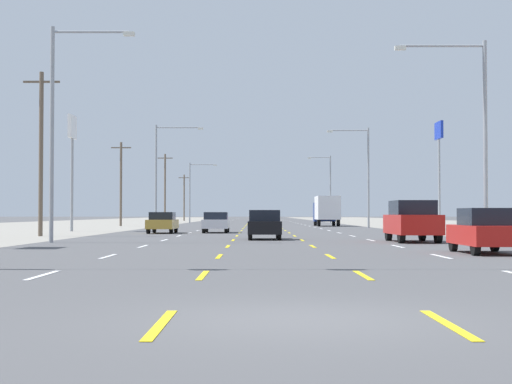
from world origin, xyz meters
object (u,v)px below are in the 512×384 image
object	(u,v)px
hatchback_center_turn_farthest	(257,217)
streetlight_right_row_1	(363,170)
pole_sign_right_row_2	(438,146)
streetlight_right_row_0	(474,125)
sedan_inner_left_far	(215,222)
hatchback_far_right_nearest	(485,230)
box_truck_far_right_farther	(325,209)
streetlight_right_row_2	(327,185)
streetlight_left_row_0	(59,118)
hatchback_center_turn_mid	(263,225)
suv_far_right_near	(411,220)
sedan_far_left_midfar	(161,222)
streetlight_left_row_2	(191,188)
streetlight_left_row_1	(160,168)
pole_sign_left_row_1	(71,143)

from	to	relation	value
hatchback_center_turn_farthest	streetlight_right_row_1	distance (m)	55.54
pole_sign_right_row_2	streetlight_right_row_0	size ratio (longest dim) A/B	1.03
sedan_inner_left_far	hatchback_far_right_nearest	bearing A→B (deg)	-69.76
box_truck_far_right_farther	streetlight_right_row_2	distance (m)	27.80
streetlight_left_row_0	hatchback_far_right_nearest	bearing A→B (deg)	-30.29
streetlight_right_row_0	hatchback_center_turn_mid	bearing A→B (deg)	155.57
hatchback_far_right_nearest	suv_far_right_near	distance (m)	10.82
suv_far_right_near	sedan_inner_left_far	distance (m)	20.75
sedan_inner_left_far	streetlight_right_row_0	world-z (taller)	streetlight_right_row_0
box_truck_far_right_farther	suv_far_right_near	bearing A→B (deg)	-90.26
sedan_far_left_midfar	streetlight_left_row_2	xyz separation A→B (m)	(-2.65, 58.04, 4.33)
hatchback_far_right_nearest	streetlight_right_row_0	size ratio (longest dim) A/B	0.41
sedan_inner_left_far	hatchback_center_turn_farthest	xyz separation A→B (m)	(3.18, 73.29, 0.03)
streetlight_left_row_0	streetlight_left_row_1	distance (m)	37.76
sedan_inner_left_far	pole_sign_right_row_2	distance (m)	26.26
pole_sign_right_row_2	streetlight_right_row_0	world-z (taller)	pole_sign_right_row_2
streetlight_right_row_1	streetlight_left_row_2	xyz separation A→B (m)	(-19.46, 37.76, -0.46)
box_truck_far_right_farther	streetlight_right_row_1	size ratio (longest dim) A/B	0.75
streetlight_right_row_2	sedan_inner_left_far	bearing A→B (deg)	-103.19
hatchback_center_turn_mid	streetlight_right_row_0	distance (m)	11.81
box_truck_far_right_farther	streetlight_left_row_0	xyz separation A→B (m)	(-16.87, -48.12, 3.99)
suv_far_right_near	pole_sign_right_row_2	bearing A→B (deg)	74.63
hatchback_center_turn_mid	hatchback_center_turn_farthest	xyz separation A→B (m)	(-0.10, 87.72, 0.00)
sedan_inner_left_far	box_truck_far_right_farther	xyz separation A→B (m)	(10.52, 29.22, 1.08)
sedan_far_left_midfar	streetlight_right_row_2	bearing A→B (deg)	73.76
suv_far_right_near	hatchback_center_turn_farthest	bearing A→B (deg)	94.46
pole_sign_left_row_1	streetlight_right_row_0	distance (m)	33.78
hatchback_center_turn_mid	streetlight_left_row_2	world-z (taller)	streetlight_left_row_2
sedan_inner_left_far	pole_sign_right_row_2	xyz separation A→B (m)	(19.66, 16.01, 6.81)
pole_sign_right_row_2	streetlight_left_row_0	xyz separation A→B (m)	(-26.01, -34.91, -1.74)
suv_far_right_near	streetlight_right_row_2	distance (m)	74.83
pole_sign_left_row_1	hatchback_center_turn_mid	bearing A→B (deg)	-52.23
suv_far_right_near	pole_sign_right_row_2	world-z (taller)	pole_sign_right_row_2
sedan_far_left_midfar	box_truck_far_right_farther	bearing A→B (deg)	65.19
hatchback_center_turn_mid	streetlight_left_row_2	size ratio (longest dim) A/B	0.45
sedan_inner_left_far	streetlight_left_row_1	bearing A→B (deg)	108.30
pole_sign_right_row_2	streetlight_left_row_1	distance (m)	26.12
box_truck_far_right_farther	streetlight_left_row_2	bearing A→B (deg)	121.52
suv_far_right_near	streetlight_right_row_2	bearing A→B (deg)	87.73
hatchback_center_turn_mid	streetlight_right_row_0	bearing A→B (deg)	-24.43
box_truck_far_right_farther	hatchback_center_turn_farthest	world-z (taller)	box_truck_far_right_farther
hatchback_center_turn_farthest	streetlight_right_row_2	xyz separation A→B (m)	(10.09, -16.66, 4.77)
streetlight_right_row_1	hatchback_far_right_nearest	bearing A→B (deg)	-93.05
streetlight_left_row_0	hatchback_center_turn_farthest	bearing A→B (deg)	84.10
streetlight_left_row_2	sedan_inner_left_far	bearing A→B (deg)	-83.66
hatchback_far_right_nearest	streetlight_right_row_1	xyz separation A→B (m)	(2.54, 47.68, 4.76)
streetlight_left_row_0	streetlight_left_row_1	bearing A→B (deg)	89.83
box_truck_far_right_farther	sedan_inner_left_far	bearing A→B (deg)	-109.81
sedan_far_left_midfar	box_truck_far_right_farther	distance (m)	33.76
suv_far_right_near	streetlight_right_row_2	size ratio (longest dim) A/B	0.50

